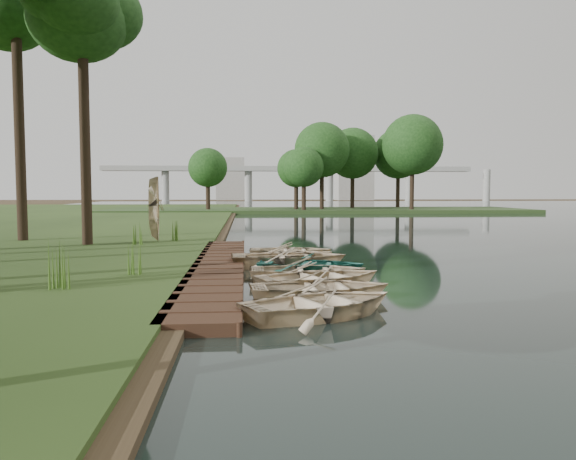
{
  "coord_description": "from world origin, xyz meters",
  "views": [
    {
      "loc": [
        -0.73,
        -17.66,
        2.6
      ],
      "look_at": [
        0.67,
        0.77,
        1.31
      ],
      "focal_mm": 35.0,
      "sensor_mm": 36.0,
      "label": 1
    }
  ],
  "objects": [
    {
      "name": "ground",
      "position": [
        0.0,
        0.0,
        0.0
      ],
      "size": [
        300.0,
        300.0,
        0.0
      ],
      "primitive_type": "plane",
      "color": "#3D2F1D"
    },
    {
      "name": "boardwalk",
      "position": [
        -1.6,
        0.0,
        0.15
      ],
      "size": [
        1.6,
        16.0,
        0.3
      ],
      "primitive_type": "cube",
      "color": "#372115",
      "rests_on": "ground"
    },
    {
      "name": "peninsula",
      "position": [
        8.0,
        50.0,
        0.23
      ],
      "size": [
        50.0,
        14.0,
        0.45
      ],
      "primitive_type": "cube",
      "color": "#2B421D",
      "rests_on": "ground"
    },
    {
      "name": "far_trees",
      "position": [
        4.67,
        50.0,
        6.43
      ],
      "size": [
        45.6,
        5.6,
        8.8
      ],
      "color": "black",
      "rests_on": "peninsula"
    },
    {
      "name": "bridge",
      "position": [
        12.31,
        120.0,
        7.08
      ],
      "size": [
        95.9,
        4.0,
        8.6
      ],
      "color": "#A5A5A0",
      "rests_on": "ground"
    },
    {
      "name": "building_a",
      "position": [
        30.0,
        140.0,
        9.0
      ],
      "size": [
        10.0,
        8.0,
        18.0
      ],
      "primitive_type": "cube",
      "color": "#A5A5A0",
      "rests_on": "ground"
    },
    {
      "name": "building_b",
      "position": [
        -5.0,
        145.0,
        6.0
      ],
      "size": [
        8.0,
        8.0,
        12.0
      ],
      "primitive_type": "cube",
      "color": "#A5A5A0",
      "rests_on": "ground"
    },
    {
      "name": "rowboat_0",
      "position": [
        0.81,
        -6.49,
        0.4
      ],
      "size": [
        4.08,
        3.6,
        0.7
      ],
      "primitive_type": "imported",
      "rotation": [
        0.0,
        0.0,
        1.99
      ],
      "color": "beige",
      "rests_on": "water"
    },
    {
      "name": "rowboat_1",
      "position": [
        1.02,
        -4.73,
        0.39
      ],
      "size": [
        3.48,
        2.6,
        0.69
      ],
      "primitive_type": "imported",
      "rotation": [
        0.0,
        0.0,
        1.64
      ],
      "color": "beige",
      "rests_on": "water"
    },
    {
      "name": "rowboat_2",
      "position": [
        1.25,
        -3.17,
        0.41
      ],
      "size": [
        4.11,
        3.51,
        0.72
      ],
      "primitive_type": "imported",
      "rotation": [
        0.0,
        0.0,
        1.92
      ],
      "color": "beige",
      "rests_on": "water"
    },
    {
      "name": "rowboat_3",
      "position": [
        1.04,
        -1.88,
        0.4
      ],
      "size": [
        3.41,
        2.49,
        0.69
      ],
      "primitive_type": "imported",
      "rotation": [
        0.0,
        0.0,
        1.54
      ],
      "color": "beige",
      "rests_on": "water"
    },
    {
      "name": "rowboat_4",
      "position": [
        1.26,
        -0.57,
        0.39
      ],
      "size": [
        3.71,
        3.01,
        0.68
      ],
      "primitive_type": "imported",
      "rotation": [
        0.0,
        0.0,
        1.35
      ],
      "color": "teal",
      "rests_on": "water"
    },
    {
      "name": "rowboat_5",
      "position": [
        0.72,
        0.92,
        0.45
      ],
      "size": [
        3.9,
        2.82,
        0.8
      ],
      "primitive_type": "imported",
      "rotation": [
        0.0,
        0.0,
        1.59
      ],
      "color": "beige",
      "rests_on": "water"
    },
    {
      "name": "rowboat_6",
      "position": [
        0.8,
        1.93,
        0.4
      ],
      "size": [
        3.88,
        3.22,
        0.69
      ],
      "primitive_type": "imported",
      "rotation": [
        0.0,
        0.0,
        1.85
      ],
      "color": "beige",
      "rests_on": "water"
    },
    {
      "name": "rowboat_7",
      "position": [
        0.99,
        3.67,
        0.38
      ],
      "size": [
        3.29,
        2.45,
        0.65
      ],
      "primitive_type": "imported",
      "rotation": [
        0.0,
        0.0,
        1.5
      ],
      "color": "beige",
      "rests_on": "water"
    },
    {
      "name": "stored_rowboat",
      "position": [
        -4.75,
        8.08,
        0.6
      ],
      "size": [
        3.08,
        2.3,
        0.61
      ],
      "primitive_type": "imported",
      "rotation": [
        3.14,
        0.0,
        1.64
      ],
      "color": "beige",
      "rests_on": "bank"
    },
    {
      "name": "tree_4",
      "position": [
        -7.53,
        6.97,
        9.98
      ],
      "size": [
        4.17,
        4.17,
        11.59
      ],
      "color": "black",
      "rests_on": "bank"
    },
    {
      "name": "tree_6",
      "position": [
        -11.12,
        9.32,
        11.15
      ],
      "size": [
        4.01,
        4.01,
        12.78
      ],
      "color": "black",
      "rests_on": "bank"
    },
    {
      "name": "reeds_0",
      "position": [
        -5.08,
        -4.22,
        0.85
      ],
      "size": [
        0.6,
        0.6,
        1.09
      ],
      "primitive_type": "cone",
      "color": "#3F661E",
      "rests_on": "bank"
    },
    {
      "name": "reeds_1",
      "position": [
        -3.85,
        -1.97,
        0.77
      ],
      "size": [
        0.6,
        0.6,
        0.94
      ],
      "primitive_type": "cone",
      "color": "#3F661E",
      "rests_on": "bank"
    },
    {
      "name": "reeds_2",
      "position": [
        -5.34,
        6.64,
        0.73
      ],
      "size": [
        0.6,
        0.6,
        0.86
      ],
      "primitive_type": "cone",
      "color": "#3F661E",
      "rests_on": "bank"
    },
    {
      "name": "reeds_3",
      "position": [
        -4.14,
        8.64,
        0.74
      ],
      "size": [
        0.6,
        0.6,
        0.88
      ],
      "primitive_type": "cone",
      "color": "#3F661E",
      "rests_on": "bank"
    }
  ]
}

